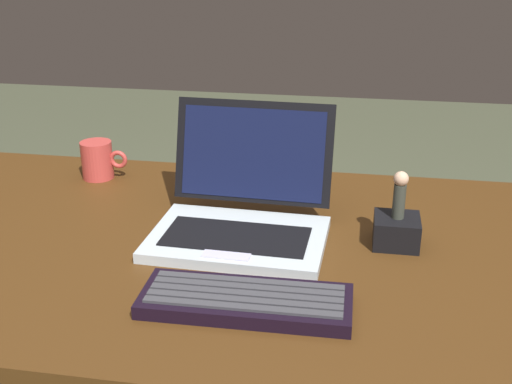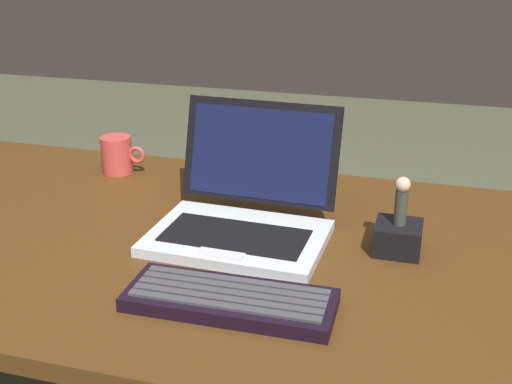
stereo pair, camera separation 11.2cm
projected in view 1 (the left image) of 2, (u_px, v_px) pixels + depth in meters
The scene contains 6 objects.
desk at pixel (201, 268), 1.19m from camera, with size 1.75×0.80×0.70m.
laptop_front at pixel (243, 211), 1.17m from camera, with size 0.32×0.28×0.22m.
external_keyboard at pixel (246, 300), 0.95m from camera, with size 0.32×0.12×0.03m.
figurine_stand at pixel (396, 231), 1.14m from camera, with size 0.08×0.08×0.05m, color black.
figurine at pixel (400, 193), 1.11m from camera, with size 0.03×0.03×0.09m.
coffee_mug at pixel (98, 160), 1.44m from camera, with size 0.11×0.07×0.09m.
Camera 1 is at (0.28, -1.01, 1.23)m, focal length 44.93 mm.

